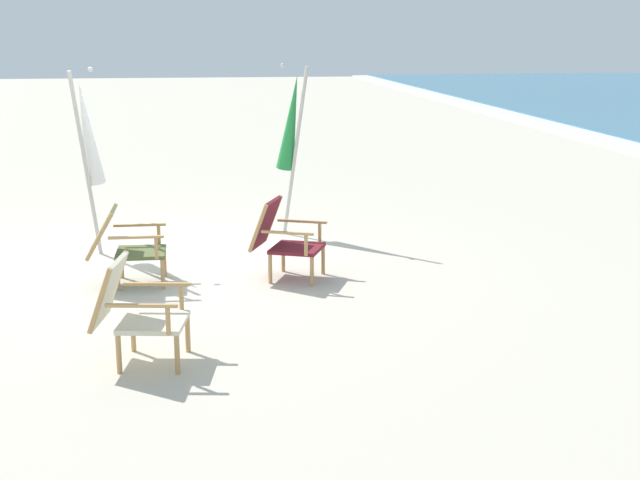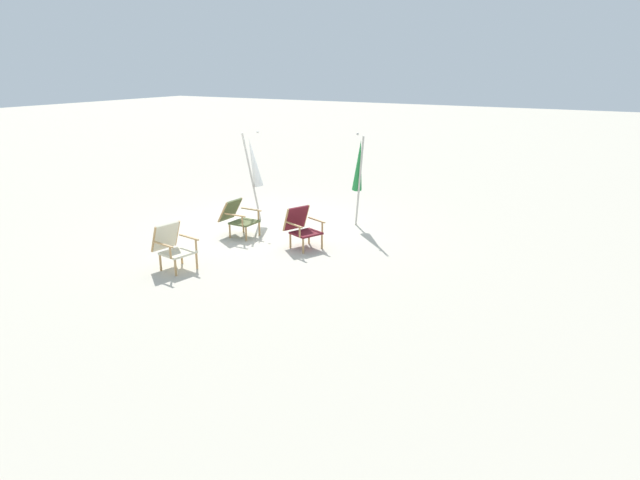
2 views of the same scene
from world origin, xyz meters
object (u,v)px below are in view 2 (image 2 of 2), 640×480
(beach_chair_back_right, at_px, (302,226))
(beach_chair_front_left, at_px, (238,217))
(beach_chair_far_center, at_px, (172,245))
(umbrella_furled_green, at_px, (359,166))
(umbrella_furled_white, at_px, (254,163))

(beach_chair_back_right, height_order, beach_chair_front_left, beach_chair_back_right)
(beach_chair_front_left, bearing_deg, beach_chair_far_center, 5.91)
(beach_chair_back_right, height_order, umbrella_furled_green, umbrella_furled_green)
(beach_chair_back_right, relative_size, umbrella_furled_white, 0.41)
(beach_chair_back_right, distance_m, umbrella_furled_green, 2.18)
(beach_chair_far_center, height_order, beach_chair_front_left, beach_chair_far_center)
(beach_chair_far_center, distance_m, beach_chair_front_left, 2.22)
(umbrella_furled_green, bearing_deg, umbrella_furled_white, -71.96)
(beach_chair_front_left, relative_size, umbrella_furled_white, 0.37)
(beach_chair_front_left, xyz_separation_m, umbrella_furled_white, (-1.20, -0.42, 0.95))
(beach_chair_front_left, xyz_separation_m, umbrella_furled_green, (-1.95, 1.90, 0.95))
(beach_chair_far_center, relative_size, umbrella_furled_green, 0.39)
(beach_chair_far_center, xyz_separation_m, beach_chair_front_left, (-2.21, -0.23, -0.01))
(umbrella_furled_green, relative_size, umbrella_furled_white, 1.00)
(beach_chair_front_left, distance_m, umbrella_furled_white, 1.59)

